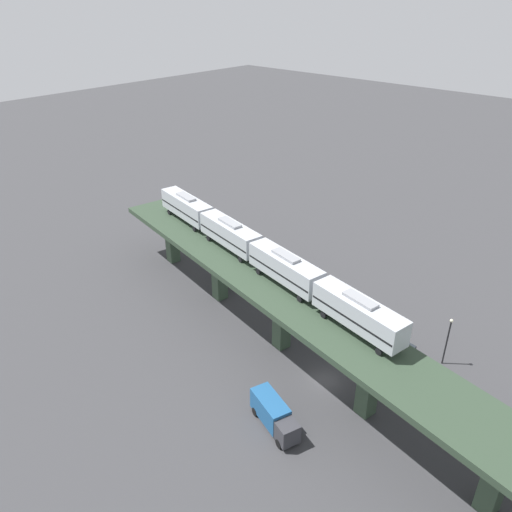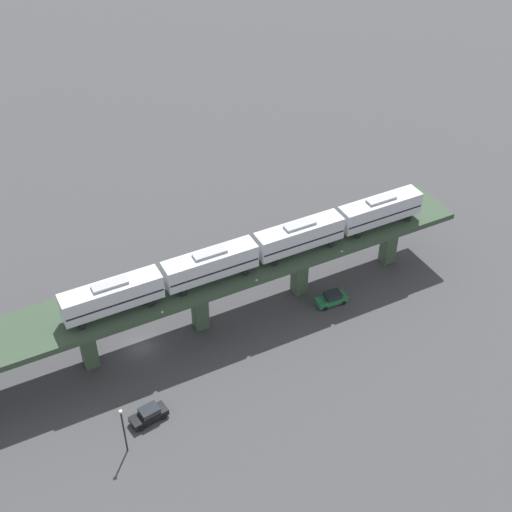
# 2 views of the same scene
# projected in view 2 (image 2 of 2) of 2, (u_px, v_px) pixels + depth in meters

# --- Properties ---
(ground_plane) EXTENTS (400.00, 400.00, 0.00)m
(ground_plane) POSITION_uv_depth(u_px,v_px,m) (141.00, 347.00, 91.75)
(ground_plane) COLOR #38383A
(elevated_viaduct) EXTENTS (25.39, 91.95, 8.64)m
(elevated_viaduct) POSITION_uv_depth(u_px,v_px,m) (136.00, 304.00, 87.20)
(elevated_viaduct) COLOR #2C3D2C
(elevated_viaduct) RESTS_ON ground
(subway_train) EXTENTS (12.03, 49.45, 4.45)m
(subway_train) POSITION_uv_depth(u_px,v_px,m) (256.00, 250.00, 89.52)
(subway_train) COLOR #ADB2BA
(subway_train) RESTS_ON elevated_viaduct
(street_car_green) EXTENTS (2.84, 4.71, 1.89)m
(street_car_green) POSITION_uv_depth(u_px,v_px,m) (332.00, 298.00, 97.61)
(street_car_green) COLOR #1E6638
(street_car_green) RESTS_ON ground
(street_car_black) EXTENTS (2.12, 4.48, 1.89)m
(street_car_black) POSITION_uv_depth(u_px,v_px,m) (149.00, 414.00, 82.09)
(street_car_black) COLOR black
(street_car_black) RESTS_ON ground
(delivery_truck) EXTENTS (4.46, 7.54, 3.20)m
(delivery_truck) POSITION_uv_depth(u_px,v_px,m) (102.00, 297.00, 96.61)
(delivery_truck) COLOR #333338
(delivery_truck) RESTS_ON ground
(street_lamp) EXTENTS (0.44, 0.44, 6.94)m
(street_lamp) POSITION_uv_depth(u_px,v_px,m) (123.00, 427.00, 76.79)
(street_lamp) COLOR black
(street_lamp) RESTS_ON ground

